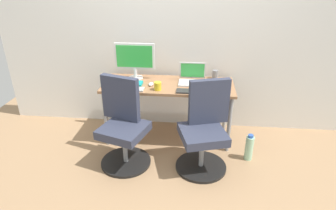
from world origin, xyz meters
TOP-DOWN VIEW (x-y plane):
  - ground_plane at (0.00, 0.00)m, footprint 5.28×5.28m
  - back_wall at (0.00, 0.38)m, footprint 4.40×0.04m
  - desk at (0.00, 0.00)m, footprint 1.52×0.60m
  - office_chair_left at (-0.43, -0.54)m, footprint 0.55×0.55m
  - office_chair_right at (0.43, -0.54)m, footprint 0.55×0.55m
  - water_bottle_on_floor at (0.93, -0.39)m, footprint 0.09×0.09m
  - desktop_monitor at (-0.42, 0.16)m, footprint 0.48×0.18m
  - open_laptop at (0.27, 0.09)m, footprint 0.31×0.27m
  - keyboard_by_monitor at (-0.42, -0.22)m, footprint 0.34×0.12m
  - keyboard_by_laptop at (0.28, -0.22)m, footprint 0.34×0.12m
  - mouse_by_monitor at (-0.20, -0.06)m, footprint 0.06×0.10m
  - mouse_by_laptop at (0.54, -0.13)m, footprint 0.06×0.10m
  - coffee_mug at (-0.10, -0.19)m, footprint 0.08×0.08m
  - pen_cup at (0.55, 0.24)m, footprint 0.07×0.07m
  - notebook at (-0.41, -0.06)m, footprint 0.21×0.15m

SIDE VIEW (x-z plane):
  - ground_plane at x=0.00m, z-range 0.00..0.00m
  - water_bottle_on_floor at x=0.93m, z-range -0.01..0.30m
  - office_chair_left at x=-0.43m, z-range -0.05..0.89m
  - office_chair_right at x=0.43m, z-range -0.05..0.89m
  - desk at x=0.00m, z-range 0.28..0.99m
  - keyboard_by_monitor at x=-0.42m, z-range 0.71..0.73m
  - keyboard_by_laptop at x=0.28m, z-range 0.71..0.73m
  - notebook at x=-0.41m, z-range 0.71..0.74m
  - mouse_by_monitor at x=-0.20m, z-range 0.71..0.74m
  - mouse_by_laptop at x=0.54m, z-range 0.71..0.74m
  - coffee_mug at x=-0.10m, z-range 0.71..0.80m
  - pen_cup at x=0.55m, z-range 0.71..0.82m
  - open_laptop at x=0.27m, z-range 0.65..0.88m
  - desktop_monitor at x=-0.42m, z-range 0.74..1.18m
  - back_wall at x=0.00m, z-range 0.00..2.60m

